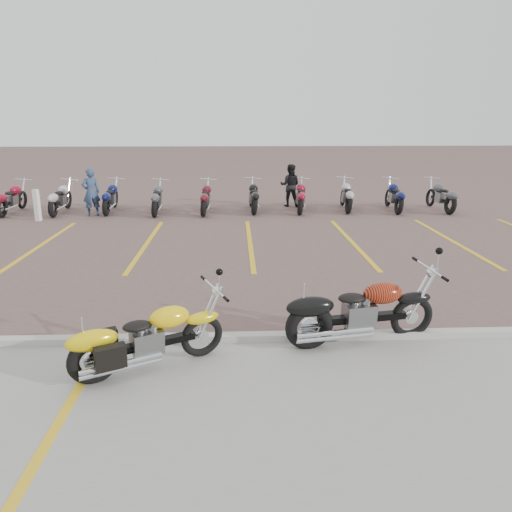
{
  "coord_description": "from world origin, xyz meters",
  "views": [
    {
      "loc": [
        -0.38,
        -8.73,
        3.18
      ],
      "look_at": [
        -0.01,
        -0.01,
        0.75
      ],
      "focal_mm": 35.0,
      "sensor_mm": 36.0,
      "label": 1
    }
  ],
  "objects_px": {
    "flame_cruiser": "(357,314)",
    "person_a": "(91,192)",
    "person_b": "(290,185)",
    "bollard": "(37,205)",
    "yellow_cruiser": "(145,340)"
  },
  "relations": [
    {
      "from": "bollard",
      "to": "yellow_cruiser",
      "type": "bearing_deg",
      "value": -62.96
    },
    {
      "from": "flame_cruiser",
      "to": "yellow_cruiser",
      "type": "bearing_deg",
      "value": -177.13
    },
    {
      "from": "person_b",
      "to": "bollard",
      "type": "relative_size",
      "value": 1.54
    },
    {
      "from": "yellow_cruiser",
      "to": "person_b",
      "type": "relative_size",
      "value": 1.23
    },
    {
      "from": "flame_cruiser",
      "to": "person_b",
      "type": "relative_size",
      "value": 1.46
    },
    {
      "from": "flame_cruiser",
      "to": "bollard",
      "type": "bearing_deg",
      "value": 120.72
    },
    {
      "from": "flame_cruiser",
      "to": "bollard",
      "type": "relative_size",
      "value": 2.25
    },
    {
      "from": "flame_cruiser",
      "to": "person_b",
      "type": "bearing_deg",
      "value": 78.64
    },
    {
      "from": "yellow_cruiser",
      "to": "bollard",
      "type": "bearing_deg",
      "value": 90.25
    },
    {
      "from": "person_a",
      "to": "person_b",
      "type": "height_order",
      "value": "person_a"
    },
    {
      "from": "person_a",
      "to": "bollard",
      "type": "height_order",
      "value": "person_a"
    },
    {
      "from": "flame_cruiser",
      "to": "person_a",
      "type": "relative_size",
      "value": 1.42
    },
    {
      "from": "person_b",
      "to": "person_a",
      "type": "bearing_deg",
      "value": 25.59
    },
    {
      "from": "yellow_cruiser",
      "to": "person_a",
      "type": "xyz_separation_m",
      "value": [
        -3.59,
        10.75,
        0.37
      ]
    },
    {
      "from": "person_b",
      "to": "flame_cruiser",
      "type": "bearing_deg",
      "value": 100.92
    }
  ]
}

